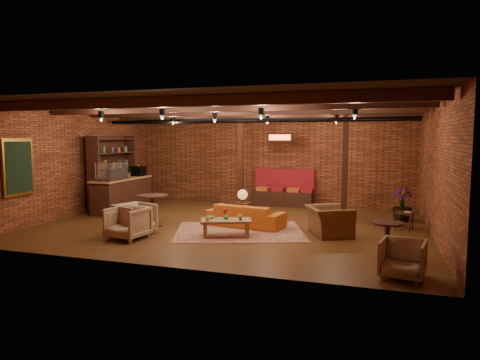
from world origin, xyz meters
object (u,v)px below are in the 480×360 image
(side_table_lamp, at_px, (242,197))
(armchair_right, at_px, (329,216))
(armchair_b, at_px, (128,221))
(armchair_far, at_px, (403,257))
(sofa, at_px, (246,215))
(armchair_a, at_px, (135,217))
(side_table_book, at_px, (405,214))
(round_table_left, at_px, (152,205))
(coffee_table, at_px, (226,221))
(round_table_right, at_px, (387,234))
(plant_tall, at_px, (403,171))

(side_table_lamp, xyz_separation_m, armchair_right, (2.52, -1.05, -0.21))
(armchair_b, distance_m, armchair_far, 6.02)
(sofa, distance_m, armchair_far, 4.90)
(armchair_a, relative_size, side_table_book, 1.62)
(round_table_left, height_order, armchair_b, round_table_left)
(coffee_table, distance_m, side_table_book, 4.57)
(side_table_book, bearing_deg, armchair_a, -158.41)
(side_table_book, relative_size, armchair_far, 0.71)
(side_table_lamp, distance_m, round_table_left, 2.49)
(armchair_b, bearing_deg, side_table_lamp, 64.48)
(round_table_right, bearing_deg, armchair_far, -78.99)
(coffee_table, xyz_separation_m, armchair_far, (3.85, -1.93, -0.00))
(round_table_left, distance_m, side_table_book, 6.51)
(coffee_table, distance_m, armchair_right, 2.49)
(coffee_table, bearing_deg, armchair_right, 20.46)
(side_table_lamp, xyz_separation_m, side_table_book, (4.28, 0.13, -0.25))
(armchair_b, relative_size, round_table_right, 1.15)
(plant_tall, bearing_deg, armchair_right, -126.08)
(round_table_left, xyz_separation_m, armchair_b, (0.16, -1.43, -0.16))
(round_table_left, bearing_deg, side_table_book, 13.73)
(coffee_table, relative_size, side_table_book, 2.59)
(armchair_right, xyz_separation_m, armchair_far, (1.53, -2.80, -0.11))
(plant_tall, bearing_deg, armchair_far, -92.57)
(side_table_lamp, relative_size, armchair_b, 1.09)
(armchair_far, bearing_deg, armchair_b, -178.81)
(coffee_table, relative_size, armchair_a, 1.59)
(armchair_b, bearing_deg, armchair_far, -1.44)
(coffee_table, xyz_separation_m, round_table_right, (3.63, -0.76, 0.12))
(side_table_lamp, distance_m, side_table_book, 4.29)
(sofa, xyz_separation_m, side_table_lamp, (-0.31, 0.67, 0.38))
(armchair_b, distance_m, plant_tall, 7.54)
(round_table_right, bearing_deg, armchair_a, 176.83)
(round_table_left, distance_m, armchair_b, 1.45)
(side_table_book, bearing_deg, sofa, -168.59)
(sofa, relative_size, coffee_table, 1.54)
(side_table_lamp, bearing_deg, armchair_a, -130.42)
(sofa, height_order, side_table_lamp, side_table_lamp)
(armchair_b, distance_m, round_table_right, 5.71)
(side_table_lamp, bearing_deg, sofa, -64.96)
(side_table_lamp, relative_size, armchair_right, 0.83)
(side_table_lamp, relative_size, round_table_left, 1.07)
(side_table_book, distance_m, plant_tall, 1.59)
(round_table_right, bearing_deg, side_table_book, 80.69)
(coffee_table, relative_size, armchair_right, 1.23)
(sofa, xyz_separation_m, plant_tall, (3.96, 2.04, 1.13))
(sofa, bearing_deg, armchair_right, -179.34)
(side_table_book, distance_m, armchair_far, 3.98)
(side_table_book, bearing_deg, round_table_right, -99.31)
(round_table_left, relative_size, plant_tall, 0.29)
(round_table_left, height_order, armchair_right, armchair_right)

